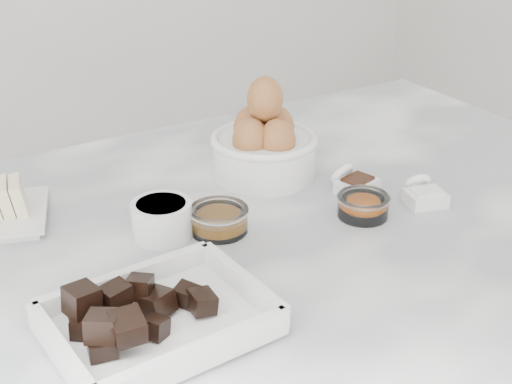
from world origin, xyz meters
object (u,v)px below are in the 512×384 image
chocolate_dish (158,314)px  egg_bowl (264,144)px  honey_bowl (219,219)px  sugar_ramekin (162,218)px  vanilla_spoon (353,182)px  salt_spoon (424,194)px  zest_bowl (363,205)px

chocolate_dish → egg_bowl: (0.29, 0.27, 0.03)m
honey_bowl → sugar_ramekin: bearing=158.5°
honey_bowl → vanilla_spoon: bearing=1.1°
egg_bowl → salt_spoon: 0.24m
sugar_ramekin → egg_bowl: bearing=23.7°
honey_bowl → salt_spoon: salt_spoon is taller
zest_bowl → salt_spoon: 0.10m
honey_bowl → chocolate_dish: bearing=-134.3°
zest_bowl → salt_spoon: (0.10, -0.01, -0.00)m
sugar_ramekin → egg_bowl: 0.22m
vanilla_spoon → salt_spoon: (0.06, -0.08, -0.00)m
honey_bowl → vanilla_spoon: 0.22m
vanilla_spoon → salt_spoon: vanilla_spoon is taller
chocolate_dish → zest_bowl: size_ratio=3.19×
chocolate_dish → zest_bowl: bearing=15.5°
zest_bowl → salt_spoon: size_ratio=0.98×
sugar_ramekin → vanilla_spoon: size_ratio=1.02×
chocolate_dish → vanilla_spoon: 0.40m
chocolate_dish → salt_spoon: (0.43, 0.08, -0.01)m
vanilla_spoon → honey_bowl: bearing=-178.9°
sugar_ramekin → vanilla_spoon: 0.29m
sugar_ramekin → honey_bowl: (0.07, -0.03, -0.01)m
egg_bowl → honey_bowl: egg_bowl is taller
chocolate_dish → sugar_ramekin: chocolate_dish is taller
honey_bowl → zest_bowl: (0.18, -0.06, -0.00)m
salt_spoon → sugar_ramekin: bearing=164.0°
egg_bowl → zest_bowl: (0.04, -0.18, -0.03)m
egg_bowl → salt_spoon: egg_bowl is taller
chocolate_dish → vanilla_spoon: (0.37, 0.16, -0.01)m
egg_bowl → vanilla_spoon: 0.14m
honey_bowl → salt_spoon: 0.29m
egg_bowl → chocolate_dish: bearing=-136.9°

